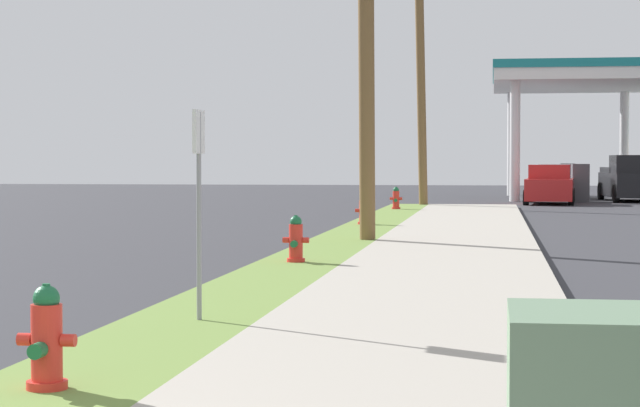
{
  "coord_description": "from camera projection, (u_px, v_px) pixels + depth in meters",
  "views": [
    {
      "loc": [
        3.74,
        -4.05,
        1.73
      ],
      "look_at": [
        0.65,
        17.0,
        0.96
      ],
      "focal_mm": 66.23,
      "sensor_mm": 36.0,
      "label": 1
    }
  ],
  "objects": [
    {
      "name": "fire_hydrant_nearest",
      "position": [
        46.0,
        343.0,
        8.28
      ],
      "size": [
        0.42,
        0.38,
        0.74
      ],
      "color": "red",
      "rests_on": "grass_verge"
    },
    {
      "name": "fire_hydrant_fourth",
      "position": [
        396.0,
        199.0,
        39.34
      ],
      "size": [
        0.42,
        0.38,
        0.74
      ],
      "color": "red",
      "rests_on": "grass_verge"
    },
    {
      "name": "fire_hydrant_second",
      "position": [
        296.0,
        242.0,
        18.73
      ],
      "size": [
        0.42,
        0.38,
        0.74
      ],
      "color": "red",
      "rests_on": "grass_verge"
    },
    {
      "name": "car_silver_by_near_pump",
      "position": [
        554.0,
        183.0,
        54.12
      ],
      "size": [
        1.97,
        4.51,
        1.57
      ],
      "color": "#BCBCC1",
      "rests_on": "ground"
    },
    {
      "name": "street_sign_post",
      "position": [
        199.0,
        170.0,
        11.87
      ],
      "size": [
        0.05,
        0.36,
        2.12
      ],
      "color": "gray",
      "rests_on": "grass_verge"
    },
    {
      "name": "utility_pole_midground",
      "position": [
        366.0,
        30.0,
        23.41
      ],
      "size": [
        0.38,
        1.88,
        8.24
      ],
      "color": "brown",
      "rests_on": "grass_verge"
    },
    {
      "name": "fire_hydrant_third",
      "position": [
        363.0,
        211.0,
        29.9
      ],
      "size": [
        0.42,
        0.37,
        0.74
      ],
      "color": "red",
      "rests_on": "grass_verge"
    },
    {
      "name": "utility_pole_background",
      "position": [
        421.0,
        71.0,
        43.18
      ],
      "size": [
        0.89,
        1.22,
        9.63
      ],
      "color": "brown",
      "rests_on": "grass_verge"
    },
    {
      "name": "car_red_by_far_pump",
      "position": [
        550.0,
        186.0,
        47.27
      ],
      "size": [
        2.24,
        4.62,
        1.57
      ],
      "color": "red",
      "rests_on": "ground"
    },
    {
      "name": "truck_black_at_forecourt",
      "position": [
        631.0,
        180.0,
        50.37
      ],
      "size": [
        2.38,
        5.5,
        1.97
      ],
      "color": "black",
      "rests_on": "ground"
    }
  ]
}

